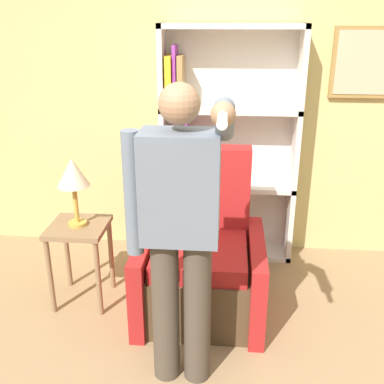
{
  "coord_description": "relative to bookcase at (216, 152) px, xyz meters",
  "views": [
    {
      "loc": [
        0.03,
        -1.69,
        1.95
      ],
      "look_at": [
        -0.18,
        0.68,
        1.03
      ],
      "focal_mm": 42.0,
      "sensor_mm": 36.0,
      "label": 1
    }
  ],
  "objects": [
    {
      "name": "table_lamp",
      "position": [
        -0.93,
        -0.82,
        0.05
      ],
      "size": [
        0.22,
        0.22,
        0.48
      ],
      "color": "gold",
      "rests_on": "side_table"
    },
    {
      "name": "person_standing",
      "position": [
        -0.13,
        -1.52,
        0.03
      ],
      "size": [
        0.54,
        0.78,
        1.68
      ],
      "color": "#473D33",
      "rests_on": "ground_plane"
    },
    {
      "name": "bookcase",
      "position": [
        0.0,
        0.0,
        0.0
      ],
      "size": [
        1.1,
        0.28,
        1.91
      ],
      "color": "silver",
      "rests_on": "ground_plane"
    },
    {
      "name": "armchair",
      "position": [
        -0.06,
        -0.82,
        -0.57
      ],
      "size": [
        0.85,
        0.8,
        1.12
      ],
      "color": "#4C3823",
      "rests_on": "ground_plane"
    },
    {
      "name": "side_table",
      "position": [
        -0.93,
        -0.82,
        -0.44
      ],
      "size": [
        0.4,
        0.4,
        0.6
      ],
      "color": "#846647",
      "rests_on": "ground_plane"
    },
    {
      "name": "wall_back",
      "position": [
        0.09,
        0.16,
        0.48
      ],
      "size": [
        8.0,
        0.11,
        2.8
      ],
      "color": "tan",
      "rests_on": "ground_plane"
    }
  ]
}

